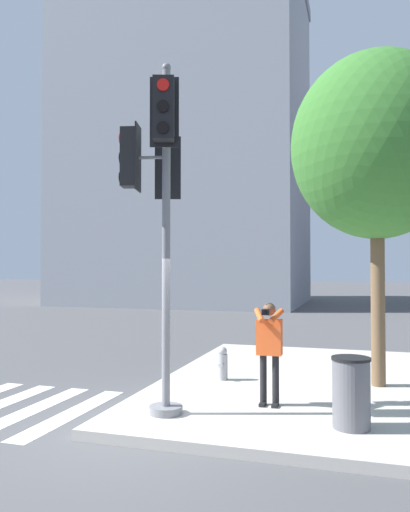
# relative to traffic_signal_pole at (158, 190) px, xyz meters

# --- Properties ---
(ground_plane) EXTENTS (160.00, 160.00, 0.00)m
(ground_plane) POSITION_rel_traffic_signal_pole_xyz_m (-0.33, -0.53, -3.55)
(ground_plane) COLOR #4C4C4F
(sidewalk_corner) EXTENTS (8.00, 8.00, 0.15)m
(sidewalk_corner) POSITION_rel_traffic_signal_pole_xyz_m (3.17, 2.97, -3.47)
(sidewalk_corner) COLOR #BCB7AD
(sidewalk_corner) RESTS_ON ground_plane
(traffic_signal_pole) EXTENTS (1.07, 1.42, 5.35)m
(traffic_signal_pole) POSITION_rel_traffic_signal_pole_xyz_m (0.00, 0.00, 0.00)
(traffic_signal_pole) COLOR slate
(traffic_signal_pole) RESTS_ON sidewalk_corner
(person_photographer) EXTENTS (0.50, 0.53, 1.64)m
(person_photographer) POSITION_rel_traffic_signal_pole_xyz_m (1.54, 0.95, -2.41)
(person_photographer) COLOR black
(person_photographer) RESTS_ON sidewalk_corner
(street_tree) EXTENTS (3.21, 3.21, 6.28)m
(street_tree) POSITION_rel_traffic_signal_pole_xyz_m (3.27, 2.87, 1.11)
(street_tree) COLOR brown
(street_tree) RESTS_ON sidewalk_corner
(fire_hydrant) EXTENTS (0.20, 0.26, 0.65)m
(fire_hydrant) POSITION_rel_traffic_signal_pole_xyz_m (0.35, 2.49, -3.07)
(fire_hydrant) COLOR #99999E
(fire_hydrant) RESTS_ON sidewalk_corner
(trash_bin) EXTENTS (0.53, 0.53, 0.97)m
(trash_bin) POSITION_rel_traffic_signal_pole_xyz_m (2.81, 0.14, -2.90)
(trash_bin) COLOR #5B5B60
(trash_bin) RESTS_ON sidewalk_corner
(building_left) EXTENTS (15.46, 11.84, 21.80)m
(building_left) POSITION_rel_traffic_signal_pole_xyz_m (-8.10, 25.08, 7.37)
(building_left) COLOR gray
(building_left) RESTS_ON ground_plane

